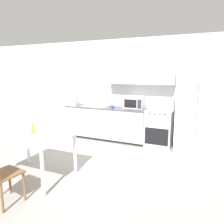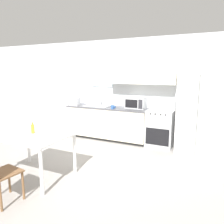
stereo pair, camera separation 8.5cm
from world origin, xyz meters
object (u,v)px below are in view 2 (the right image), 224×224
object	(u,v)px
refrigerator	(199,114)
coffee_mug	(113,107)
drink_bottle	(33,129)
microwave	(136,103)
dining_table	(33,139)
oven_range	(160,128)

from	to	relation	value
refrigerator	coffee_mug	xyz separation A→B (m)	(-2.05, -0.19, 0.04)
coffee_mug	drink_bottle	xyz separation A→B (m)	(-0.48, -2.26, -0.09)
coffee_mug	drink_bottle	distance (m)	2.32
microwave	dining_table	size ratio (longest dim) A/B	0.40
coffee_mug	drink_bottle	size ratio (longest dim) A/B	0.59
refrigerator	dining_table	xyz separation A→B (m)	(-2.49, -2.50, -0.23)
oven_range	refrigerator	size ratio (longest dim) A/B	0.50
microwave	coffee_mug	world-z (taller)	microwave
refrigerator	microwave	xyz separation A→B (m)	(-1.55, 0.16, 0.13)
refrigerator	drink_bottle	world-z (taller)	refrigerator
dining_table	coffee_mug	bearing A→B (deg)	79.30
oven_range	microwave	world-z (taller)	microwave
refrigerator	microwave	distance (m)	1.57
microwave	drink_bottle	xyz separation A→B (m)	(-0.97, -2.61, -0.18)
oven_range	refrigerator	xyz separation A→B (m)	(0.86, -0.05, 0.45)
oven_range	dining_table	distance (m)	3.04
refrigerator	dining_table	world-z (taller)	refrigerator
drink_bottle	dining_table	bearing A→B (deg)	-53.23
microwave	dining_table	xyz separation A→B (m)	(-0.93, -2.66, -0.36)
oven_range	refrigerator	bearing A→B (deg)	-3.58
coffee_mug	drink_bottle	bearing A→B (deg)	-101.89
dining_table	refrigerator	bearing A→B (deg)	45.18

